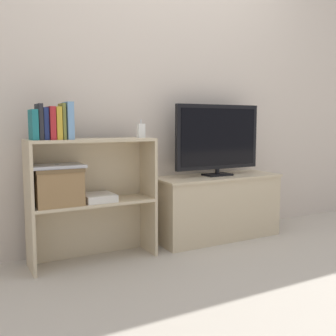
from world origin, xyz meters
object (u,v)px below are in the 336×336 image
object	(u,v)px
book_teal	(33,125)
laptop	(57,166)
book_charcoal	(39,122)
book_skyblue	(68,121)
book_olive	(62,121)
storage_basket_left	(58,185)
book_navy	(45,124)
book_mustard	(57,123)
magazine_stack	(98,197)
tv_stand	(217,207)
book_crimson	(51,123)
tv	(218,138)
baby_monitor	(141,131)

from	to	relation	value
book_teal	laptop	size ratio (longest dim) A/B	0.56
book_charcoal	laptop	bearing A→B (deg)	8.65
book_skyblue	book_olive	bearing A→B (deg)	180.00
book_teal	storage_basket_left	world-z (taller)	book_teal
book_navy	book_mustard	world-z (taller)	book_mustard
book_mustard	book_skyblue	world-z (taller)	book_skyblue
book_skyblue	magazine_stack	distance (m)	0.54
book_mustard	magazine_stack	distance (m)	0.55
tv_stand	book_crimson	distance (m)	1.47
tv_stand	tv	xyz separation A→B (m)	(-0.00, -0.00, 0.55)
book_olive	magazine_stack	world-z (taller)	book_olive
tv	book_crimson	distance (m)	1.32
tv	book_charcoal	bearing A→B (deg)	-176.85
book_mustard	baby_monitor	xyz separation A→B (m)	(0.58, 0.03, -0.05)
book_navy	book_skyblue	xyz separation A→B (m)	(0.14, 0.00, 0.02)
book_navy	book_skyblue	distance (m)	0.14
book_teal	book_crimson	size ratio (longest dim) A/B	0.91
tv	book_navy	xyz separation A→B (m)	(-1.35, -0.08, 0.12)
book_charcoal	tv_stand	bearing A→B (deg)	3.22
tv_stand	book_skyblue	distance (m)	1.39
book_navy	laptop	distance (m)	0.27
magazine_stack	book_navy	bearing A→B (deg)	-177.01
book_skyblue	storage_basket_left	bearing A→B (deg)	168.26
book_charcoal	book_skyblue	world-z (taller)	book_skyblue
baby_monitor	book_olive	bearing A→B (deg)	-176.84
tv_stand	book_navy	size ratio (longest dim) A/B	5.35
tv_stand	book_skyblue	world-z (taller)	book_skyblue
book_charcoal	storage_basket_left	size ratio (longest dim) A/B	0.73
book_skyblue	book_teal	bearing A→B (deg)	180.00
book_charcoal	book_olive	xyz separation A→B (m)	(0.14, 0.00, 0.00)
tv	storage_basket_left	xyz separation A→B (m)	(-1.28, -0.06, -0.27)
book_navy	book_crimson	distance (m)	0.04
book_crimson	book_olive	world-z (taller)	book_olive
book_crimson	baby_monitor	world-z (taller)	book_crimson
tv	book_crimson	size ratio (longest dim) A/B	3.79
book_navy	laptop	xyz separation A→B (m)	(0.07, 0.02, -0.26)
book_charcoal	book_olive	world-z (taller)	book_olive
tv_stand	tv	distance (m)	0.55
book_mustard	baby_monitor	bearing A→B (deg)	2.98
book_charcoal	book_mustard	world-z (taller)	book_charcoal
book_navy	book_olive	distance (m)	0.11
book_navy	storage_basket_left	world-z (taller)	book_navy
book_olive	baby_monitor	bearing A→B (deg)	3.16
tv	storage_basket_left	size ratio (longest dim) A/B	2.58
book_teal	book_charcoal	world-z (taller)	book_charcoal
tv	tv_stand	bearing A→B (deg)	90.00
magazine_stack	book_crimson	bearing A→B (deg)	-176.66
book_olive	laptop	distance (m)	0.28
storage_basket_left	laptop	distance (m)	0.12
storage_basket_left	tv_stand	bearing A→B (deg)	2.79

